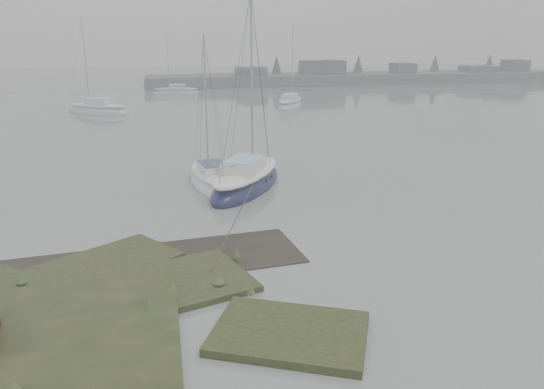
{
  "coord_description": "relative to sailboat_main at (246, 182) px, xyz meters",
  "views": [
    {
      "loc": [
        -2.11,
        -11.0,
        6.74
      ],
      "look_at": [
        1.22,
        4.96,
        1.8
      ],
      "focal_mm": 35.0,
      "sensor_mm": 36.0,
      "label": 1
    }
  ],
  "objects": [
    {
      "name": "ground",
      "position": [
        -1.49,
        18.01,
        -0.29
      ],
      "size": [
        160.0,
        160.0,
        0.0
      ],
      "primitive_type": "plane",
      "color": "slate",
      "rests_on": "ground"
    },
    {
      "name": "far_shoreline",
      "position": [
        25.35,
        49.91,
        0.56
      ],
      "size": [
        60.0,
        8.0,
        4.15
      ],
      "color": "#4C4F51",
      "rests_on": "ground"
    },
    {
      "name": "sailboat_main",
      "position": [
        0.0,
        0.0,
        0.0
      ],
      "size": [
        5.13,
        6.76,
        9.26
      ],
      "rotation": [
        0.0,
        0.0,
        -0.52
      ],
      "color": "black",
      "rests_on": "ground"
    },
    {
      "name": "sailboat_white",
      "position": [
        -1.49,
        0.75,
        -0.06
      ],
      "size": [
        2.42,
        5.35,
        7.29
      ],
      "rotation": [
        0.0,
        0.0,
        0.14
      ],
      "color": "silver",
      "rests_on": "ground"
    },
    {
      "name": "sailboat_far_a",
      "position": [
        -9.1,
        26.13,
        -0.02
      ],
      "size": [
        6.32,
        4.98,
        8.72
      ],
      "rotation": [
        0.0,
        0.0,
        1.02
      ],
      "color": "silver",
      "rests_on": "ground"
    },
    {
      "name": "sailboat_far_b",
      "position": [
        8.6,
        26.92,
        -0.03
      ],
      "size": [
        4.35,
        6.06,
        8.22
      ],
      "rotation": [
        0.0,
        0.0,
        -0.47
      ],
      "color": "#B6BBC1",
      "rests_on": "ground"
    },
    {
      "name": "sailboat_far_c",
      "position": [
        -1.82,
        40.62,
        -0.05
      ],
      "size": [
        5.45,
        2.17,
        7.52
      ],
      "rotation": [
        0.0,
        0.0,
        1.49
      ],
      "color": "#B5B9BE",
      "rests_on": "ground"
    }
  ]
}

